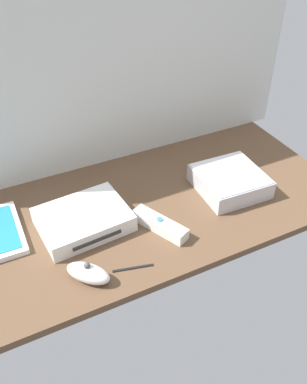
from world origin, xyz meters
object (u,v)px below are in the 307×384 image
(stylus_pen, at_px, (133,267))
(remote_wand, at_px, (160,225))
(remote_nunchuk, at_px, (88,273))
(mini_computer, at_px, (230,181))
(game_console, at_px, (83,219))

(stylus_pen, bearing_deg, remote_wand, 37.69)
(remote_nunchuk, bearing_deg, mini_computer, -26.19)
(mini_computer, height_order, stylus_pen, mini_computer)
(game_console, bearing_deg, remote_wand, -34.19)
(stylus_pen, bearing_deg, remote_nunchuk, 171.95)
(mini_computer, distance_m, remote_wand, 0.25)
(mini_computer, distance_m, stylus_pen, 0.38)
(game_console, xyz_separation_m, mini_computer, (0.40, -0.03, 0.00))
(remote_wand, bearing_deg, game_console, 125.27)
(remote_nunchuk, height_order, stylus_pen, remote_nunchuk)
(game_console, xyz_separation_m, remote_wand, (0.16, -0.09, -0.01))
(remote_wand, xyz_separation_m, remote_nunchuk, (-0.21, -0.07, 0.01))
(mini_computer, xyz_separation_m, stylus_pen, (-0.35, -0.14, -0.02))
(remote_wand, xyz_separation_m, stylus_pen, (-0.11, -0.08, -0.01))
(mini_computer, height_order, remote_wand, mini_computer)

